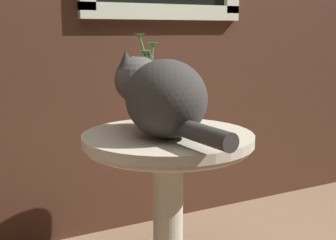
{
  "coord_description": "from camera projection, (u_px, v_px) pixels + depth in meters",
  "views": [
    {
      "loc": [
        -0.64,
        -1.24,
        0.93
      ],
      "look_at": [
        0.12,
        0.2,
        0.61
      ],
      "focal_mm": 49.36,
      "sensor_mm": 36.0,
      "label": 1
    }
  ],
  "objects": [
    {
      "name": "pewter_vase_with_ivy",
      "position": [
        151.0,
        100.0,
        1.76
      ],
      "size": [
        0.14,
        0.14,
        0.35
      ],
      "color": "#99999E",
      "rests_on": "wicker_side_table"
    },
    {
      "name": "wicker_side_table",
      "position": [
        168.0,
        183.0,
        1.7
      ],
      "size": [
        0.62,
        0.62,
        0.56
      ],
      "color": "#B2A893",
      "rests_on": "ground_plane"
    },
    {
      "name": "cat",
      "position": [
        161.0,
        95.0,
        1.6
      ],
      "size": [
        0.29,
        0.64,
        0.3
      ],
      "color": "#33302D",
      "rests_on": "wicker_side_table"
    }
  ]
}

